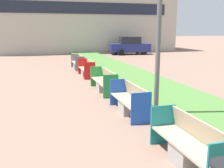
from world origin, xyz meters
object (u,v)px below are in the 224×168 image
(bench_teal_frame, at_px, (188,147))
(bench_green_frame, at_px, (104,83))
(parked_car_distant, at_px, (130,46))
(bench_grey_frame, at_px, (78,63))
(bench_red_frame, at_px, (87,70))
(bench_blue_frame, at_px, (129,102))

(bench_teal_frame, bearing_deg, bench_green_frame, 89.97)
(bench_green_frame, xyz_separation_m, parked_car_distant, (6.99, 15.54, 0.54))
(bench_teal_frame, relative_size, bench_green_frame, 0.89)
(bench_teal_frame, height_order, bench_grey_frame, same)
(bench_red_frame, bearing_deg, bench_blue_frame, -89.98)
(bench_blue_frame, height_order, bench_red_frame, same)
(bench_blue_frame, relative_size, bench_red_frame, 1.09)
(bench_teal_frame, relative_size, bench_red_frame, 1.09)
(bench_blue_frame, relative_size, bench_green_frame, 0.90)
(bench_teal_frame, distance_m, bench_blue_frame, 3.41)
(bench_grey_frame, bearing_deg, parked_car_distant, 51.07)
(bench_green_frame, bearing_deg, bench_red_frame, 90.08)
(bench_teal_frame, height_order, bench_green_frame, same)
(bench_blue_frame, xyz_separation_m, parked_car_distant, (6.99, 18.73, 0.54))
(bench_red_frame, distance_m, bench_grey_frame, 3.06)
(bench_blue_frame, height_order, bench_grey_frame, same)
(bench_blue_frame, bearing_deg, bench_grey_frame, 90.01)
(bench_red_frame, relative_size, bench_grey_frame, 0.99)
(bench_teal_frame, relative_size, parked_car_distant, 0.48)
(bench_blue_frame, distance_m, parked_car_distant, 20.00)
(parked_car_distant, bearing_deg, bench_teal_frame, -98.97)
(bench_green_frame, relative_size, bench_grey_frame, 1.20)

